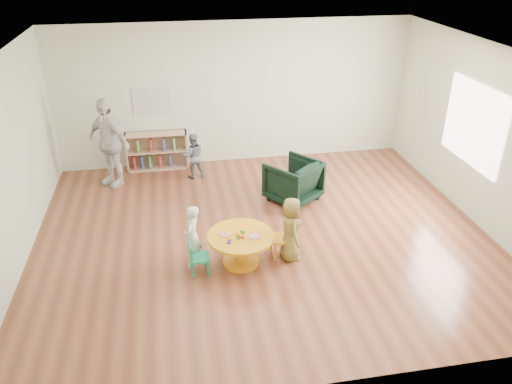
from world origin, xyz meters
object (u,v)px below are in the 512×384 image
child_right (291,229)px  adult_caretaker (109,142)px  activity_table (241,244)px  kid_chair_left (196,257)px  bookshelf (156,151)px  toddler (193,156)px  kid_chair_right (284,237)px  child_left (192,236)px  armchair (293,181)px

child_right → adult_caretaker: (-2.71, 2.95, 0.35)m
activity_table → kid_chair_left: activity_table is taller
kid_chair_left → bookshelf: bearing=-176.1°
toddler → adult_caretaker: 1.56m
kid_chair_right → child_left: (-1.32, -0.01, 0.16)m
bookshelf → adult_caretaker: size_ratio=0.72×
armchair → child_right: child_right is taller
kid_chair_right → child_right: child_right is taller
kid_chair_right → armchair: size_ratio=0.70×
kid_chair_left → kid_chair_right: bearing=95.5°
armchair → adult_caretaker: size_ratio=0.49×
kid_chair_right → toddler: size_ratio=0.64×
kid_chair_left → bookshelf: (-0.53, 3.67, 0.10)m
activity_table → child_right: 0.74m
child_left → adult_caretaker: bearing=-133.7°
activity_table → adult_caretaker: bearing=123.7°
activity_table → toddler: toddler is taller
bookshelf → kid_chair_left: bearing=-81.8°
armchair → bookshelf: bearing=-75.5°
bookshelf → toddler: bearing=-38.8°
toddler → adult_caretaker: bearing=-2.6°
kid_chair_left → toddler: (0.17, 3.11, 0.18)m
child_left → child_right: size_ratio=0.97×
adult_caretaker → child_right: bearing=-5.7°
activity_table → armchair: size_ratio=1.15×
armchair → child_right: 1.79m
kid_chair_right → armchair: armchair is taller
toddler → kid_chair_right: bearing=107.8°
child_right → adult_caretaker: size_ratio=0.58×
bookshelf → child_right: 4.01m
activity_table → adult_caretaker: 3.60m
kid_chair_left → child_left: (-0.03, 0.22, 0.20)m
activity_table → bookshelf: bookshelf is taller
activity_table → child_right: size_ratio=0.97×
activity_table → child_right: bearing=1.2°
activity_table → bookshelf: 3.74m
kid_chair_right → armchair: (0.54, 1.64, 0.07)m
armchair → child_left: size_ratio=0.87×
kid_chair_left → bookshelf: 3.71m
activity_table → armchair: 2.11m
armchair → adult_caretaker: (-3.17, 1.22, 0.46)m
kid_chair_left → kid_chair_right: (1.29, 0.22, 0.04)m
activity_table → bookshelf: bearing=108.2°
activity_table → child_left: (-0.67, 0.10, 0.14)m
armchair → child_left: child_left is taller
bookshelf → toddler: 0.90m
activity_table → adult_caretaker: (-1.98, 2.97, 0.51)m
bookshelf → child_left: bearing=-81.8°
armchair → child_right: size_ratio=0.84×
child_right → toddler: 3.20m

